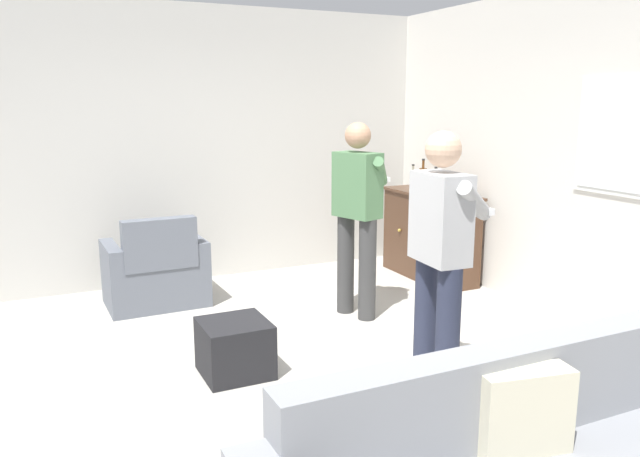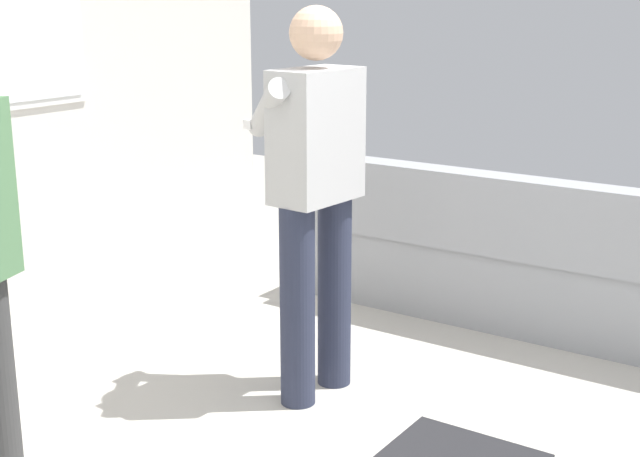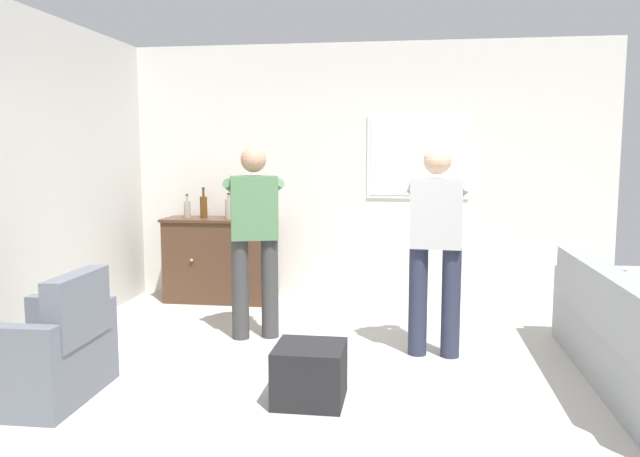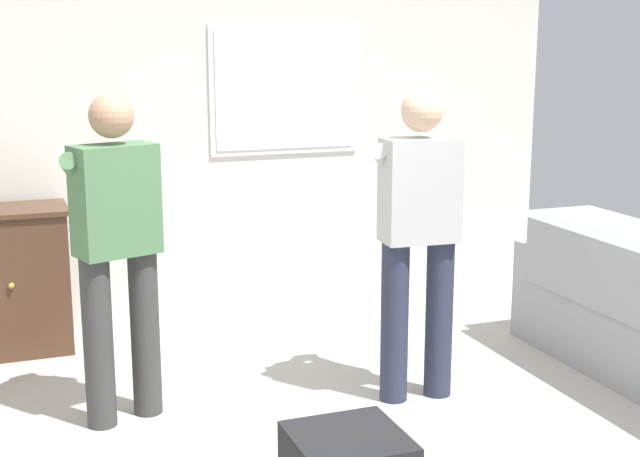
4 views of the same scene
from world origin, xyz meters
The scene contains 2 objects.
couch centered at (1.98, 0.26, 0.32)m, with size 0.57×2.46×0.83m.
person_standing_right centered at (0.67, 0.76, 0.94)m, with size 0.56×0.49×1.68m.
Camera 2 is at (-2.35, -1.30, 1.74)m, focal length 50.00 mm.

